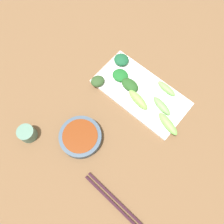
{
  "coord_description": "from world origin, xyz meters",
  "views": [
    {
      "loc": [
        -0.22,
        -0.19,
        0.8
      ],
      "look_at": [
        -0.0,
        0.0,
        0.05
      ],
      "focal_mm": 36.66,
      "sensor_mm": 36.0,
      "label": 1
    }
  ],
  "objects_px": {
    "sauce_bowl": "(81,137)",
    "serving_plate": "(141,93)",
    "chopsticks": "(113,200)",
    "tea_cup": "(27,134)"
  },
  "relations": [
    {
      "from": "chopsticks",
      "to": "tea_cup",
      "type": "xyz_separation_m",
      "value": [
        -0.03,
        0.36,
        0.02
      ]
    },
    {
      "from": "sauce_bowl",
      "to": "serving_plate",
      "type": "distance_m",
      "value": 0.28
    },
    {
      "from": "serving_plate",
      "to": "tea_cup",
      "type": "height_order",
      "value": "tea_cup"
    },
    {
      "from": "chopsticks",
      "to": "serving_plate",
      "type": "bearing_deg",
      "value": 27.09
    },
    {
      "from": "serving_plate",
      "to": "chopsticks",
      "type": "height_order",
      "value": "serving_plate"
    },
    {
      "from": "serving_plate",
      "to": "sauce_bowl",
      "type": "bearing_deg",
      "value": 169.71
    },
    {
      "from": "chopsticks",
      "to": "tea_cup",
      "type": "distance_m",
      "value": 0.36
    },
    {
      "from": "sauce_bowl",
      "to": "chopsticks",
      "type": "relative_size",
      "value": 0.63
    },
    {
      "from": "chopsticks",
      "to": "tea_cup",
      "type": "height_order",
      "value": "tea_cup"
    },
    {
      "from": "chopsticks",
      "to": "tea_cup",
      "type": "bearing_deg",
      "value": 96.57
    }
  ]
}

